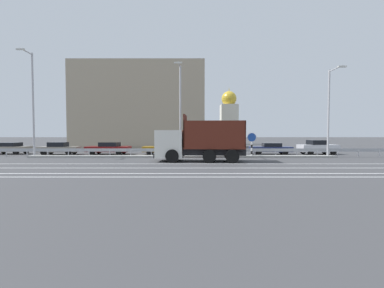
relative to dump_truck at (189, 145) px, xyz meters
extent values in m
plane|color=#424244|center=(-0.74, 1.72, -1.33)|extent=(320.00, 320.00, 0.00)
cube|color=silver|center=(0.93, -1.86, -1.33)|extent=(52.56, 0.16, 0.01)
cube|color=silver|center=(0.93, -4.21, -1.33)|extent=(52.56, 0.16, 0.01)
cube|color=silver|center=(0.93, -6.55, -1.33)|extent=(52.56, 0.16, 0.01)
cube|color=silver|center=(0.93, -7.74, -1.33)|extent=(52.56, 0.16, 0.01)
cube|color=gray|center=(-0.74, 3.45, -1.24)|extent=(28.91, 1.10, 0.18)
cube|color=#9EA0A5|center=(-0.74, 4.72, -0.71)|extent=(52.56, 0.04, 0.32)
cylinder|color=#ADADB2|center=(-18.41, 4.72, -1.02)|extent=(0.09, 0.09, 0.62)
cylinder|color=#ADADB2|center=(-16.33, 4.72, -1.02)|extent=(0.09, 0.09, 0.62)
cylinder|color=#ADADB2|center=(-14.25, 4.72, -1.02)|extent=(0.09, 0.09, 0.62)
cylinder|color=#ADADB2|center=(-12.17, 4.72, -1.02)|extent=(0.09, 0.09, 0.62)
cylinder|color=#ADADB2|center=(-10.09, 4.72, -1.02)|extent=(0.09, 0.09, 0.62)
cylinder|color=#ADADB2|center=(-8.02, 4.72, -1.02)|extent=(0.09, 0.09, 0.62)
cylinder|color=#ADADB2|center=(-5.94, 4.72, -1.02)|extent=(0.09, 0.09, 0.62)
cylinder|color=#ADADB2|center=(-3.86, 4.72, -1.02)|extent=(0.09, 0.09, 0.62)
cylinder|color=#ADADB2|center=(-1.78, 4.72, -1.02)|extent=(0.09, 0.09, 0.62)
cylinder|color=#ADADB2|center=(0.30, 4.72, -1.02)|extent=(0.09, 0.09, 0.62)
cylinder|color=#ADADB2|center=(2.38, 4.72, -1.02)|extent=(0.09, 0.09, 0.62)
cylinder|color=#ADADB2|center=(4.46, 4.72, -1.02)|extent=(0.09, 0.09, 0.62)
cylinder|color=#ADADB2|center=(6.53, 4.72, -1.02)|extent=(0.09, 0.09, 0.62)
cylinder|color=#ADADB2|center=(8.61, 4.72, -1.02)|extent=(0.09, 0.09, 0.62)
cylinder|color=#ADADB2|center=(10.69, 4.72, -1.02)|extent=(0.09, 0.09, 0.62)
cylinder|color=#ADADB2|center=(12.77, 4.72, -1.02)|extent=(0.09, 0.09, 0.62)
cylinder|color=#ADADB2|center=(14.85, 4.72, -1.02)|extent=(0.09, 0.09, 0.62)
cylinder|color=#ADADB2|center=(16.93, 4.72, -1.02)|extent=(0.09, 0.09, 0.62)
cylinder|color=#ADADB2|center=(19.01, 4.72, -1.02)|extent=(0.09, 0.09, 0.62)
cube|color=silver|center=(-1.56, 0.10, 0.09)|extent=(2.29, 2.56, 2.22)
cube|color=black|center=(-2.65, 0.17, 0.48)|extent=(0.16, 2.09, 0.83)
cube|color=black|center=(-2.68, 0.17, -0.86)|extent=(0.25, 2.39, 0.24)
cube|color=black|center=(2.00, -0.13, -0.55)|extent=(5.08, 1.65, 0.53)
cube|color=#511E14|center=(2.00, -0.13, -0.22)|extent=(4.94, 2.63, 0.12)
cube|color=#511E14|center=(1.93, -1.24, 0.88)|extent=(4.80, 0.40, 2.09)
cube|color=#511E14|center=(2.07, 0.99, 0.88)|extent=(4.80, 0.40, 2.09)
cube|color=#511E14|center=(-0.34, 0.02, 1.14)|extent=(0.25, 2.34, 2.61)
cube|color=#511E14|center=(4.35, -0.27, 0.88)|extent=(0.25, 2.34, 2.09)
cylinder|color=black|center=(-1.32, -1.11, -0.81)|extent=(1.06, 0.38, 1.04)
cylinder|color=black|center=(-1.17, 1.27, -0.81)|extent=(1.06, 0.38, 1.04)
cylinder|color=black|center=(1.56, -1.29, -0.81)|extent=(1.06, 0.38, 1.04)
cylinder|color=black|center=(1.71, 1.09, -0.81)|extent=(1.06, 0.38, 1.04)
cylinder|color=black|center=(3.30, -1.40, -0.81)|extent=(1.06, 0.38, 1.04)
cylinder|color=black|center=(3.45, 0.98, -0.81)|extent=(1.06, 0.38, 1.04)
cylinder|color=white|center=(5.90, 3.45, -1.18)|extent=(0.16, 0.16, 0.30)
cylinder|color=black|center=(5.90, 3.45, -0.88)|extent=(0.16, 0.16, 0.30)
cylinder|color=white|center=(5.90, 3.45, -0.57)|extent=(0.16, 0.16, 0.30)
cylinder|color=black|center=(5.90, 3.45, -0.27)|extent=(0.16, 0.16, 0.30)
cylinder|color=white|center=(5.90, 3.45, 0.03)|extent=(0.16, 0.16, 0.30)
cylinder|color=#1E4CB2|center=(5.90, 3.45, 0.58)|extent=(0.80, 0.03, 0.80)
cylinder|color=white|center=(5.90, 3.45, 0.58)|extent=(0.86, 0.02, 0.86)
cylinder|color=#ADADB2|center=(-14.90, 3.60, 3.61)|extent=(0.18, 0.18, 9.89)
cylinder|color=#ADADB2|center=(-14.86, 2.73, 8.41)|extent=(0.18, 1.75, 0.10)
cube|color=silver|center=(-14.82, 1.85, 8.33)|extent=(0.71, 0.23, 0.12)
cylinder|color=#ADADB2|center=(-0.89, 3.55, 3.00)|extent=(0.18, 0.18, 8.66)
cylinder|color=#ADADB2|center=(-0.94, 2.61, 7.18)|extent=(0.20, 1.89, 0.10)
cube|color=silver|center=(-0.99, 1.67, 7.10)|extent=(0.71, 0.24, 0.12)
cylinder|color=#ADADB2|center=(13.13, 3.41, 2.80)|extent=(0.18, 0.18, 8.26)
cylinder|color=#ADADB2|center=(13.13, 2.39, 6.78)|extent=(0.11, 2.05, 0.10)
cube|color=silver|center=(13.14, 1.37, 6.70)|extent=(0.70, 0.20, 0.12)
cube|color=gray|center=(-20.02, 7.47, -0.75)|extent=(4.11, 1.84, 0.57)
cube|color=black|center=(-19.89, 7.47, -0.25)|extent=(1.73, 1.60, 0.42)
cylinder|color=black|center=(-21.29, 8.31, -1.03)|extent=(0.60, 0.21, 0.60)
cylinder|color=black|center=(-18.74, 6.62, -1.03)|extent=(0.60, 0.21, 0.60)
cylinder|color=black|center=(-18.76, 8.34, -1.03)|extent=(0.60, 0.21, 0.60)
cube|color=gray|center=(-14.12, 6.76, -0.75)|extent=(4.19, 1.93, 0.56)
cube|color=black|center=(-14.25, 6.75, -0.23)|extent=(1.81, 1.57, 0.48)
cylinder|color=black|center=(-12.91, 7.63, -1.03)|extent=(0.61, 0.24, 0.60)
cylinder|color=black|center=(-12.81, 6.06, -1.03)|extent=(0.61, 0.24, 0.60)
cylinder|color=black|center=(-15.44, 7.45, -1.03)|extent=(0.61, 0.24, 0.60)
cylinder|color=black|center=(-15.33, 5.89, -1.03)|extent=(0.61, 0.24, 0.60)
cube|color=maroon|center=(-8.95, 7.16, -0.74)|extent=(4.66, 2.03, 0.58)
cube|color=black|center=(-8.81, 7.15, -0.23)|extent=(1.98, 1.74, 0.45)
cylinder|color=black|center=(-10.40, 6.28, -1.03)|extent=(0.60, 0.21, 0.60)
cylinder|color=black|center=(-10.36, 8.10, -1.03)|extent=(0.60, 0.21, 0.60)
cylinder|color=black|center=(-7.54, 6.21, -1.03)|extent=(0.60, 0.21, 0.60)
cylinder|color=black|center=(-7.50, 8.03, -1.03)|extent=(0.60, 0.21, 0.60)
cube|color=#B27A14|center=(-3.00, 7.12, -0.75)|extent=(4.31, 2.05, 0.56)
cube|color=black|center=(-2.87, 7.13, -0.25)|extent=(1.84, 1.74, 0.43)
cylinder|color=black|center=(-4.29, 6.17, -1.03)|extent=(0.61, 0.22, 0.60)
cylinder|color=black|center=(-4.34, 7.99, -1.03)|extent=(0.61, 0.22, 0.60)
cylinder|color=black|center=(-1.65, 6.25, -1.03)|extent=(0.61, 0.22, 0.60)
cylinder|color=black|center=(-1.71, 8.07, -1.03)|extent=(0.61, 0.22, 0.60)
cube|color=gray|center=(2.99, 7.04, -0.75)|extent=(4.14, 1.99, 0.56)
cube|color=black|center=(2.87, 7.04, -0.22)|extent=(1.76, 1.71, 0.51)
cylinder|color=black|center=(4.25, 7.97, -1.03)|extent=(0.60, 0.21, 0.60)
cylinder|color=black|center=(4.28, 6.16, -1.03)|extent=(0.60, 0.21, 0.60)
cylinder|color=black|center=(1.70, 7.93, -1.03)|extent=(0.60, 0.21, 0.60)
cylinder|color=black|center=(1.73, 6.11, -1.03)|extent=(0.60, 0.21, 0.60)
cube|color=navy|center=(8.85, 7.27, -0.77)|extent=(4.60, 2.04, 0.53)
cube|color=black|center=(8.98, 7.26, -0.29)|extent=(1.99, 1.64, 0.42)
cylinder|color=black|center=(7.40, 6.56, -1.03)|extent=(0.61, 0.24, 0.60)
cylinder|color=black|center=(7.52, 8.18, -1.03)|extent=(0.61, 0.24, 0.60)
cylinder|color=black|center=(10.18, 6.35, -1.03)|extent=(0.61, 0.24, 0.60)
cylinder|color=black|center=(10.30, 7.97, -1.03)|extent=(0.61, 0.24, 0.60)
cube|color=silver|center=(14.00, 7.10, -0.65)|extent=(4.10, 1.96, 0.76)
cube|color=black|center=(13.88, 7.10, -0.02)|extent=(1.76, 1.62, 0.51)
cylinder|color=black|center=(15.19, 8.00, -1.03)|extent=(0.61, 0.23, 0.60)
cylinder|color=black|center=(15.28, 6.34, -1.03)|extent=(0.61, 0.23, 0.60)
cylinder|color=black|center=(12.71, 7.86, -1.03)|extent=(0.61, 0.23, 0.60)
cylinder|color=black|center=(12.80, 6.21, -1.03)|extent=(0.61, 0.23, 0.60)
cube|color=tan|center=(-8.49, 22.68, 5.56)|extent=(21.30, 8.05, 13.78)
cube|color=silver|center=(8.20, 34.69, 2.94)|extent=(3.60, 3.60, 8.55)
sphere|color=gold|center=(8.20, 34.69, 8.51)|extent=(3.24, 3.24, 3.24)
cone|color=gold|center=(8.20, 34.69, 10.41)|extent=(0.30, 0.30, 1.20)
camera|label=1|loc=(0.22, -20.90, 0.89)|focal=24.00mm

